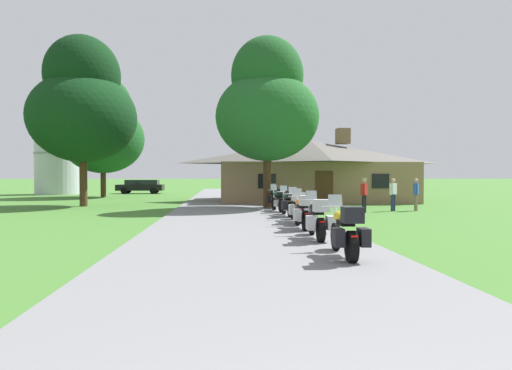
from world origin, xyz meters
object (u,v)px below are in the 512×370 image
Objects in this scene: bystander_white_shirt_near_lodge at (393,193)px; tree_left_near at (83,105)px; metal_silo_distant at (57,148)px; parked_black_suv_far_left at (141,186)px; motorcycle_orange_third_in_row at (303,212)px; motorcycle_green_sixth_in_row at (278,200)px; motorcycle_yellow_nearest_to_camera at (346,232)px; tree_left_far at (103,129)px; tree_by_lodge_front at (267,105)px; bystander_red_shirt_by_tree at (364,193)px; motorcycle_green_farthest_in_row at (274,198)px; motorcycle_green_fifth_in_row at (288,203)px; motorcycle_black_second_in_row at (318,219)px; bystander_blue_shirt_beside_signpost at (416,193)px; motorcycle_silver_fourth_in_row at (297,207)px.

bystander_white_shirt_near_lodge is 18.22m from tree_left_near.
metal_silo_distant is 1.94× the size of parked_black_suv_far_left.
motorcycle_orange_third_in_row is 35.30m from metal_silo_distant.
metal_silo_distant reaches higher than motorcycle_green_sixth_in_row.
motorcycle_yellow_nearest_to_camera is 0.20× the size of tree_left_far.
bystander_red_shirt_by_tree is at bearing -35.97° from tree_by_lodge_front.
parked_black_suv_far_left is (-10.74, 20.88, -4.93)m from tree_by_lodge_front.
bystander_red_shirt_by_tree is at bearing -44.59° from tree_left_far.
motorcycle_orange_third_in_row is at bearing -170.12° from bystander_red_shirt_by_tree.
tree_left_near reaches higher than motorcycle_green_farthest_in_row.
parked_black_suv_far_left is (-0.10, 18.44, -5.18)m from tree_left_near.
bystander_red_shirt_by_tree is (4.26, 11.61, 0.34)m from motorcycle_yellow_nearest_to_camera.
motorcycle_orange_third_in_row is at bearing -96.08° from motorcycle_green_fifth_in_row.
motorcycle_green_farthest_in_row is 0.20× the size of tree_left_far.
motorcycle_yellow_nearest_to_camera and motorcycle_black_second_in_row have the same top height.
tree_by_lodge_front reaches higher than bystander_red_shirt_by_tree.
motorcycle_green_farthest_in_row is 1.25× the size of bystander_blue_shirt_beside_signpost.
motorcycle_orange_third_in_row and motorcycle_green_sixth_in_row have the same top height.
motorcycle_silver_fourth_in_row is 1.00× the size of motorcycle_green_sixth_in_row.
motorcycle_green_fifth_in_row is 0.21× the size of tree_left_near.
motorcycle_black_second_in_row and motorcycle_green_farthest_in_row have the same top height.
bystander_red_shirt_by_tree is at bearing 72.12° from motorcycle_yellow_nearest_to_camera.
motorcycle_yellow_nearest_to_camera is at bearing -61.63° from metal_silo_distant.
motorcycle_yellow_nearest_to_camera is at bearing -87.48° from motorcycle_black_second_in_row.
tree_by_lodge_front is at bearing 92.91° from motorcycle_black_second_in_row.
motorcycle_orange_third_in_row is 0.21× the size of tree_left_near.
tree_left_far reaches higher than metal_silo_distant.
motorcycle_yellow_nearest_to_camera is 12.37m from bystander_red_shirt_by_tree.
motorcycle_black_second_in_row is 1.00× the size of motorcycle_green_sixth_in_row.
tree_left_far is (-12.64, 23.19, 5.11)m from motorcycle_orange_third_in_row.
motorcycle_yellow_nearest_to_camera is at bearing 26.94° from bystander_white_shirt_near_lodge.
metal_silo_distant is (-18.74, 34.70, 3.88)m from motorcycle_yellow_nearest_to_camera.
motorcycle_green_sixth_in_row is (-0.10, 2.54, 0.01)m from motorcycle_green_fifth_in_row.
tree_by_lodge_front is (-7.44, 2.28, 4.77)m from bystander_blue_shirt_beside_signpost.
tree_left_near reaches higher than parked_black_suv_far_left.
bystander_white_shirt_near_lodge is (5.89, -1.90, 0.32)m from motorcycle_green_farthest_in_row.
motorcycle_orange_third_in_row is 9.29m from motorcycle_green_farthest_in_row.
bystander_white_shirt_near_lodge is 24.92m from tree_left_far.
metal_silo_distant reaches higher than bystander_blue_shirt_beside_signpost.
motorcycle_green_farthest_in_row is at bearing -56.78° from tree_by_lodge_front.
motorcycle_orange_third_in_row is at bearing -88.99° from tree_by_lodge_front.
motorcycle_black_second_in_row is at bearing -59.67° from metal_silo_distant.
motorcycle_black_second_in_row and motorcycle_silver_fourth_in_row have the same top height.
parked_black_suv_far_left is (-11.04, 21.34, 0.17)m from motorcycle_green_farthest_in_row.
motorcycle_green_farthest_in_row is 19.56m from tree_left_far.
motorcycle_green_farthest_in_row is 24.03m from parked_black_suv_far_left.
motorcycle_yellow_nearest_to_camera is 37.31m from parked_black_suv_far_left.
motorcycle_yellow_nearest_to_camera is at bearing -98.36° from motorcycle_green_sixth_in_row.
parked_black_suv_far_left is at bearing 109.45° from motorcycle_green_fifth_in_row.
parked_black_suv_far_left is (-18.18, 23.16, -0.15)m from bystander_blue_shirt_beside_signpost.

